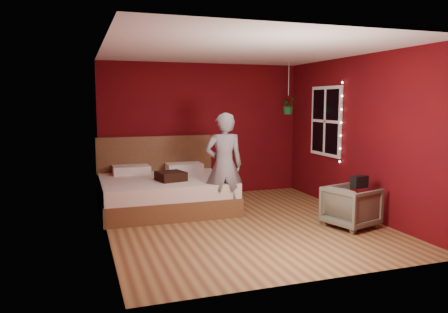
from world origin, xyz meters
TOP-DOWN VIEW (x-y plane):
  - floor at (0.00, 0.00)m, footprint 4.50×4.50m
  - room_walls at (0.00, 0.00)m, footprint 4.04×4.54m
  - window at (1.97, 0.90)m, footprint 0.05×0.97m
  - fairy_lights at (1.94, 0.37)m, footprint 0.04×0.04m
  - bed at (-0.95, 1.37)m, footprint 2.19×1.86m
  - person at (-0.13, 0.50)m, footprint 0.66×0.48m
  - armchair at (1.46, -0.69)m, footprint 0.84×0.82m
  - handbag at (1.49, -0.81)m, footprint 0.26×0.16m
  - throw_pillow at (-0.90, 1.01)m, footprint 0.51×0.51m
  - hanging_plant at (1.53, 1.55)m, footprint 0.38×0.35m

SIDE VIEW (x-z plane):
  - floor at x=0.00m, z-range 0.00..0.00m
  - armchair at x=1.46m, z-range 0.00..0.62m
  - bed at x=-0.95m, z-range -0.29..0.92m
  - throw_pillow at x=-0.90m, z-range 0.55..0.70m
  - handbag at x=1.49m, z-range 0.62..0.79m
  - person at x=-0.13m, z-range 0.00..1.68m
  - fairy_lights at x=1.94m, z-range 0.77..2.22m
  - window at x=1.97m, z-range 0.87..2.14m
  - room_walls at x=0.00m, z-range 0.37..2.99m
  - hanging_plant at x=1.53m, z-range 1.30..2.29m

